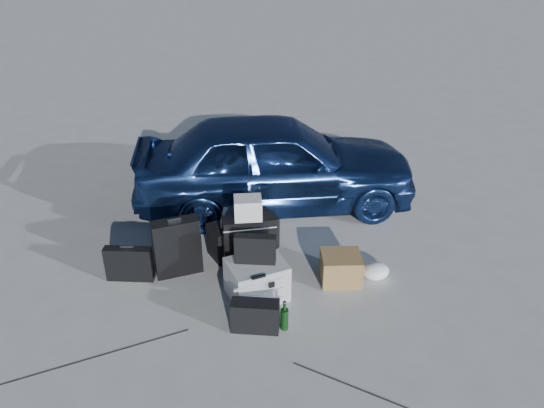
# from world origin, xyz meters

# --- Properties ---
(ground) EXTENTS (60.00, 60.00, 0.00)m
(ground) POSITION_xyz_m (0.00, 0.00, 0.00)
(ground) COLOR #AAA9A5
(ground) RESTS_ON ground
(car) EXTENTS (3.53, 1.42, 1.20)m
(car) POSITION_xyz_m (0.41, 2.10, 0.60)
(car) COLOR navy
(car) RESTS_ON ground
(pelican_case) EXTENTS (0.65, 0.59, 0.39)m
(pelican_case) POSITION_xyz_m (0.01, 0.20, 0.20)
(pelican_case) COLOR #A9ABAE
(pelican_case) RESTS_ON ground
(laptop_bag) EXTENTS (0.41, 0.17, 0.30)m
(laptop_bag) POSITION_xyz_m (0.00, 0.22, 0.54)
(laptop_bag) COLOR black
(laptop_bag) RESTS_ON pelican_case
(briefcase) EXTENTS (0.50, 0.19, 0.38)m
(briefcase) POSITION_xyz_m (-1.27, 0.62, 0.19)
(briefcase) COLOR black
(briefcase) RESTS_ON ground
(suitcase_left) EXTENTS (0.51, 0.29, 0.63)m
(suitcase_left) POSITION_xyz_m (-0.78, 0.69, 0.32)
(suitcase_left) COLOR black
(suitcase_left) RESTS_ON ground
(suitcase_right) EXTENTS (0.56, 0.24, 0.65)m
(suitcase_right) POSITION_xyz_m (-0.02, 0.63, 0.33)
(suitcase_right) COLOR black
(suitcase_right) RESTS_ON ground
(white_carton) EXTENTS (0.28, 0.23, 0.22)m
(white_carton) POSITION_xyz_m (-0.03, 0.64, 0.76)
(white_carton) COLOR beige
(white_carton) RESTS_ON suitcase_right
(duffel_bag) EXTENTS (0.82, 0.60, 0.38)m
(duffel_bag) POSITION_xyz_m (-0.07, 1.04, 0.19)
(duffel_bag) COLOR black
(duffel_bag) RESTS_ON ground
(flat_box_white) EXTENTS (0.48, 0.39, 0.08)m
(flat_box_white) POSITION_xyz_m (-0.08, 1.05, 0.42)
(flat_box_white) COLOR beige
(flat_box_white) RESTS_ON duffel_bag
(flat_box_black) EXTENTS (0.32, 0.26, 0.06)m
(flat_box_black) POSITION_xyz_m (-0.10, 1.04, 0.49)
(flat_box_black) COLOR black
(flat_box_black) RESTS_ON flat_box_white
(cardboard_box) EXTENTS (0.43, 0.38, 0.30)m
(cardboard_box) POSITION_xyz_m (0.90, 0.37, 0.15)
(cardboard_box) COLOR olive
(cardboard_box) RESTS_ON ground
(plastic_bag) EXTENTS (0.34, 0.31, 0.16)m
(plastic_bag) POSITION_xyz_m (1.27, 0.37, 0.08)
(plastic_bag) COLOR white
(plastic_bag) RESTS_ON ground
(messenger_bag) EXTENTS (0.46, 0.25, 0.31)m
(messenger_bag) POSITION_xyz_m (-0.04, -0.28, 0.15)
(messenger_bag) COLOR black
(messenger_bag) RESTS_ON ground
(green_bottle) EXTENTS (0.09, 0.09, 0.30)m
(green_bottle) POSITION_xyz_m (0.22, -0.30, 0.15)
(green_bottle) COLOR black
(green_bottle) RESTS_ON ground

